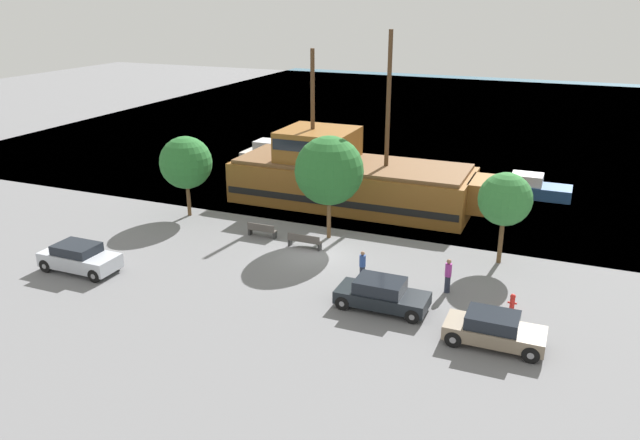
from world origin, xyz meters
TOP-DOWN VIEW (x-y plane):
  - ground_plane at (0.00, 0.00)m, footprint 160.00×160.00m
  - water_surface at (0.00, 44.00)m, footprint 80.00×80.00m
  - pirate_ship at (-1.33, 8.88)m, footprint 17.50×5.85m
  - moored_boat_dockside at (-11.39, 17.16)m, footprint 5.32×2.45m
  - moored_boat_outer at (10.12, 15.54)m, footprint 5.35×2.13m
  - parked_car_curb_front at (-10.39, -6.96)m, footprint 4.18×1.83m
  - parked_car_curb_mid at (5.35, -4.87)m, footprint 4.21×1.86m
  - parked_car_curb_rear at (10.55, -6.16)m, footprint 4.03×1.81m
  - fire_hydrant at (10.92, -2.64)m, footprint 0.42×0.25m
  - bench_promenade_east at (-0.86, 0.37)m, footprint 1.96×0.45m
  - bench_promenade_west at (-3.91, 1.00)m, footprint 1.77×0.45m
  - pedestrian_walking_near at (7.80, -2.07)m, footprint 0.32×0.32m
  - pedestrian_walking_far at (3.57, -2.38)m, footprint 0.32×0.32m
  - tree_row_east at (-10.08, 2.64)m, footprint 3.35×3.35m
  - tree_row_mideast at (-0.19, 2.46)m, footprint 3.99×3.99m
  - tree_row_midwest at (9.64, 2.57)m, footprint 2.81×2.81m

SIDE VIEW (x-z plane):
  - ground_plane at x=0.00m, z-range 0.00..0.00m
  - water_surface at x=0.00m, z-range 0.00..0.00m
  - fire_hydrant at x=10.92m, z-range 0.03..0.79m
  - bench_promenade_west at x=-3.91m, z-range 0.02..0.87m
  - bench_promenade_east at x=-0.86m, z-range 0.02..0.87m
  - moored_boat_outer at x=10.12m, z-range -0.20..1.41m
  - moored_boat_dockside at x=-11.39m, z-range -0.24..1.58m
  - parked_car_curb_rear at x=10.55m, z-range 0.00..1.40m
  - parked_car_curb_mid at x=5.35m, z-range -0.01..1.42m
  - parked_car_curb_front at x=-10.39m, z-range 0.00..1.49m
  - pedestrian_walking_far at x=3.57m, z-range 0.00..1.59m
  - pedestrian_walking_near at x=7.80m, z-range 0.02..1.75m
  - pirate_ship at x=-1.33m, z-range -3.95..7.66m
  - tree_row_east at x=-10.08m, z-range 0.93..6.15m
  - tree_row_midwest at x=9.64m, z-range 1.08..6.07m
  - tree_row_mideast at x=-0.19m, z-range 1.05..7.17m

